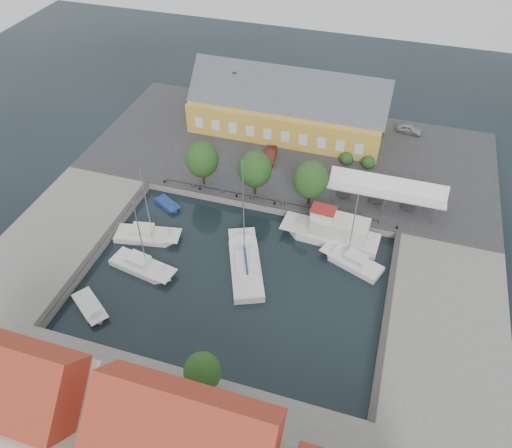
% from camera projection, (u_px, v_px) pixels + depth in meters
% --- Properties ---
extents(ground, '(140.00, 140.00, 0.00)m').
position_uv_depth(ground, '(240.00, 268.00, 55.67)').
color(ground, black).
rests_on(ground, ground).
extents(north_quay, '(56.00, 26.00, 1.00)m').
position_uv_depth(north_quay, '(291.00, 153.00, 71.54)').
color(north_quay, '#2D2D30').
rests_on(north_quay, ground).
extents(west_quay, '(12.00, 24.00, 1.00)m').
position_uv_depth(west_quay, '(58.00, 237.00, 58.73)').
color(west_quay, slate).
rests_on(west_quay, ground).
extents(east_quay, '(12.00, 24.00, 1.00)m').
position_uv_depth(east_quay, '(445.00, 328.00, 49.11)').
color(east_quay, slate).
rests_on(east_quay, ground).
extents(south_bank, '(56.00, 14.00, 1.00)m').
position_uv_depth(south_bank, '(158.00, 447.00, 40.53)').
color(south_bank, slate).
rests_on(south_bank, ground).
extents(quay_edge_fittings, '(56.00, 24.72, 0.40)m').
position_uv_depth(quay_edge_fittings, '(253.00, 234.00, 58.29)').
color(quay_edge_fittings, '#383533').
rests_on(quay_edge_fittings, north_quay).
extents(warehouse, '(28.56, 14.00, 9.55)m').
position_uv_depth(warehouse, '(284.00, 108.00, 73.23)').
color(warehouse, gold).
rests_on(warehouse, north_quay).
extents(tent_canopy, '(14.00, 4.00, 2.83)m').
position_uv_depth(tent_canopy, '(387.00, 189.00, 60.34)').
color(tent_canopy, silver).
rests_on(tent_canopy, north_quay).
extents(quay_trees, '(18.20, 4.20, 6.30)m').
position_uv_depth(quay_trees, '(255.00, 169.00, 61.27)').
color(quay_trees, black).
rests_on(quay_trees, north_quay).
extents(car_silver, '(3.95, 2.02, 1.29)m').
position_uv_depth(car_silver, '(409.00, 129.00, 74.11)').
color(car_silver, '#A0A3A7').
rests_on(car_silver, north_quay).
extents(car_red, '(2.01, 4.40, 1.40)m').
position_uv_depth(car_red, '(270.00, 155.00, 68.99)').
color(car_red, '#501C12').
rests_on(car_red, north_quay).
extents(center_sailboat, '(7.10, 11.01, 14.50)m').
position_uv_depth(center_sailboat, '(245.00, 266.00, 55.41)').
color(center_sailboat, silver).
rests_on(center_sailboat, ground).
extents(trawler, '(11.95, 4.24, 5.00)m').
position_uv_depth(trawler, '(334.00, 233.00, 58.50)').
color(trawler, silver).
rests_on(trawler, ground).
extents(east_boat_a, '(7.55, 4.90, 10.44)m').
position_uv_depth(east_boat_a, '(353.00, 263.00, 55.98)').
color(east_boat_a, silver).
rests_on(east_boat_a, ground).
extents(west_boat_b, '(8.09, 4.00, 10.72)m').
position_uv_depth(west_boat_b, '(146.00, 236.00, 59.15)').
color(west_boat_b, beige).
rests_on(west_boat_b, ground).
extents(west_boat_c, '(8.06, 3.84, 10.61)m').
position_uv_depth(west_boat_c, '(142.00, 267.00, 55.49)').
color(west_boat_c, silver).
rests_on(west_boat_c, ground).
extents(launch_sw, '(5.32, 4.53, 0.98)m').
position_uv_depth(launch_sw, '(90.00, 307.00, 51.53)').
color(launch_sw, silver).
rests_on(launch_sw, ground).
extents(launch_nw, '(4.03, 3.16, 0.88)m').
position_uv_depth(launch_nw, '(168.00, 205.00, 63.66)').
color(launch_nw, navy).
rests_on(launch_nw, ground).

